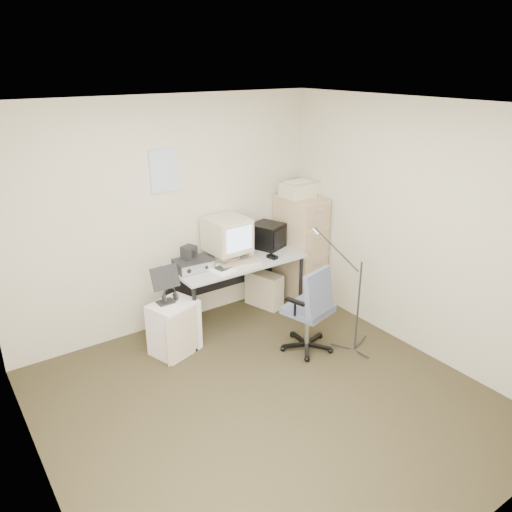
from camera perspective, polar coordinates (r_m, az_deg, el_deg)
floor at (r=4.58m, az=1.21°, el=-16.35°), size 3.60×3.60×0.01m
ceiling at (r=3.63m, az=1.54°, el=16.65°), size 3.60×3.60×0.01m
wall_back at (r=5.41m, az=-10.02°, el=4.45°), size 3.60×0.02×2.50m
wall_front at (r=2.88m, az=23.68°, el=-13.36°), size 3.60×0.02×2.50m
wall_left at (r=3.32m, az=-24.91°, el=-8.68°), size 0.02×3.60×2.50m
wall_right at (r=5.15m, az=17.77°, el=2.85°), size 0.02×3.60×2.50m
wall_calendar at (r=5.27m, az=-10.51°, el=9.58°), size 0.30×0.02×0.44m
filing_cabinet at (r=6.15m, az=5.04°, el=0.91°), size 0.40×0.60×1.30m
printer at (r=5.96m, az=5.08°, el=7.61°), size 0.43×0.30×0.17m
desk at (r=5.72m, az=-2.22°, el=-3.78°), size 1.50×0.70×0.73m
crt_monitor at (r=5.54m, az=-3.33°, el=2.04°), size 0.44×0.46×0.47m
crt_tv at (r=5.89m, az=1.34°, el=2.35°), size 0.41×0.42×0.29m
desk_speaker at (r=5.69m, az=-0.76°, el=0.90°), size 0.09×0.09×0.15m
keyboard at (r=5.40m, az=-1.85°, el=-0.97°), size 0.48×0.22×0.03m
mouse at (r=5.59m, az=1.87°, el=-0.10°), size 0.09×0.13×0.04m
radio_receiver at (r=5.33m, az=-7.18°, el=-0.97°), size 0.41×0.31×0.11m
radio_speaker at (r=5.32m, az=-7.66°, el=0.41°), size 0.17×0.16×0.14m
papers at (r=5.29m, az=-4.07°, el=-1.56°), size 0.26×0.32×0.02m
pc_tower at (r=6.06m, az=0.95°, el=-3.85°), size 0.32×0.49×0.42m
office_chair at (r=5.09m, az=5.98°, el=-5.88°), size 0.67×0.67×0.95m
side_cart at (r=5.18m, az=-9.34°, el=-8.07°), size 0.53×0.47×0.55m
music_stand at (r=4.99m, az=-10.44°, el=-3.19°), size 0.30×0.21×0.41m
headphones at (r=5.07m, az=-9.81°, el=-4.62°), size 0.17×0.17×0.03m
mic_stand at (r=5.07m, az=11.71°, el=-4.23°), size 0.02×0.02×1.28m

